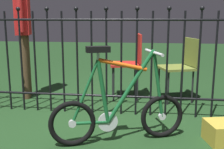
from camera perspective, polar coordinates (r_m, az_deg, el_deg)
ground_plane at (r=2.80m, az=-2.65°, el=-11.76°), size 20.00×20.00×0.00m
iron_fence at (r=3.17m, az=-1.80°, el=3.22°), size 4.16×0.07×1.30m
bicycle at (r=2.51m, az=1.33°, el=-7.34°), size 1.18×0.53×0.87m
chair_red at (r=3.83m, az=3.85°, el=3.14°), size 0.46×0.46×0.89m
chair_olive at (r=3.84m, az=14.06°, el=2.31°), size 0.53×0.53×0.84m
person_visitor at (r=4.02m, az=-17.73°, el=10.30°), size 0.26×0.46×1.75m
display_crate at (r=2.74m, az=21.75°, el=-10.96°), size 0.34×0.34×0.19m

